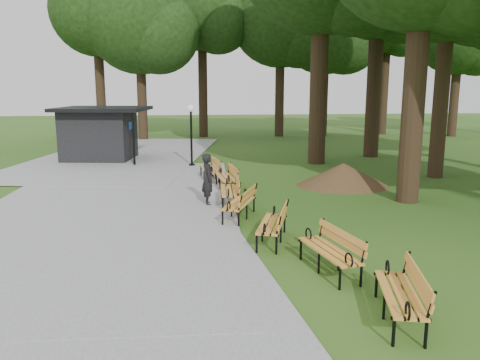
{
  "coord_description": "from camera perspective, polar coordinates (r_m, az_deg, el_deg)",
  "views": [
    {
      "loc": [
        -1.41,
        -11.66,
        3.65
      ],
      "look_at": [
        -0.03,
        1.26,
        1.1
      ],
      "focal_mm": 36.14,
      "sensor_mm": 36.0,
      "label": 1
    }
  ],
  "objects": [
    {
      "name": "ground",
      "position": [
        12.3,
        0.75,
        -6.16
      ],
      "size": [
        100.0,
        100.0,
        0.0
      ],
      "primitive_type": "plane",
      "color": "#2B5317",
      "rests_on": "ground"
    },
    {
      "name": "path",
      "position": [
        15.32,
        -15.69,
        -2.99
      ],
      "size": [
        12.0,
        38.0,
        0.06
      ],
      "primitive_type": "cube",
      "color": "gray",
      "rests_on": "ground"
    },
    {
      "name": "person",
      "position": [
        14.89,
        -3.79,
        0.07
      ],
      "size": [
        0.44,
        0.62,
        1.61
      ],
      "primitive_type": "imported",
      "rotation": [
        0.0,
        0.0,
        1.66
      ],
      "color": "black",
      "rests_on": "ground"
    },
    {
      "name": "kiosk",
      "position": [
        24.99,
        -16.3,
        5.27
      ],
      "size": [
        4.63,
        4.17,
        2.61
      ],
      "primitive_type": null,
      "rotation": [
        0.0,
        0.0,
        -0.14
      ],
      "color": "black",
      "rests_on": "ground"
    },
    {
      "name": "lamp_post",
      "position": [
        22.11,
        -5.8,
        6.89
      ],
      "size": [
        0.32,
        0.32,
        2.81
      ],
      "color": "black",
      "rests_on": "ground"
    },
    {
      "name": "dirt_mound",
      "position": [
        18.17,
        12.07,
        0.64
      ],
      "size": [
        2.85,
        2.85,
        0.85
      ],
      "primitive_type": "cone",
      "color": "#47301C",
      "rests_on": "ground"
    },
    {
      "name": "bench_0",
      "position": [
        8.16,
        18.3,
        -12.65
      ],
      "size": [
        1.06,
        2.0,
        0.88
      ],
      "primitive_type": null,
      "rotation": [
        0.0,
        0.0,
        -1.8
      ],
      "color": "orange",
      "rests_on": "ground"
    },
    {
      "name": "bench_1",
      "position": [
        9.78,
        10.48,
        -8.25
      ],
      "size": [
        1.03,
        1.99,
        0.88
      ],
      "primitive_type": null,
      "rotation": [
        0.0,
        0.0,
        -1.36
      ],
      "color": "orange",
      "rests_on": "ground"
    },
    {
      "name": "bench_2",
      "position": [
        11.43,
        3.75,
        -5.23
      ],
      "size": [
        1.18,
        2.0,
        0.88
      ],
      "primitive_type": null,
      "rotation": [
        0.0,
        0.0,
        -1.88
      ],
      "color": "orange",
      "rests_on": "ground"
    },
    {
      "name": "bench_3",
      "position": [
        13.38,
        -0.11,
        -2.78
      ],
      "size": [
        1.3,
        2.0,
        0.88
      ],
      "primitive_type": null,
      "rotation": [
        0.0,
        0.0,
        -1.95
      ],
      "color": "orange",
      "rests_on": "ground"
    },
    {
      "name": "bench_4",
      "position": [
        14.98,
        -1.29,
        -1.28
      ],
      "size": [
        0.73,
        1.93,
        0.88
      ],
      "primitive_type": null,
      "rotation": [
        0.0,
        0.0,
        -1.62
      ],
      "color": "orange",
      "rests_on": "ground"
    },
    {
      "name": "bench_5",
      "position": [
        17.1,
        -1.66,
        0.28
      ],
      "size": [
        0.81,
        1.95,
        0.88
      ],
      "primitive_type": null,
      "rotation": [
        0.0,
        0.0,
        -1.48
      ],
      "color": "orange",
      "rests_on": "ground"
    },
    {
      "name": "bench_6",
      "position": [
        18.9,
        -3.62,
        1.3
      ],
      "size": [
        0.86,
        1.96,
        0.88
      ],
      "primitive_type": null,
      "rotation": [
        0.0,
        0.0,
        -1.45
      ],
      "color": "orange",
      "rests_on": "ground"
    },
    {
      "name": "tree_backdrop",
      "position": [
        35.91,
        8.64,
        18.44
      ],
      "size": [
        36.83,
        9.44,
        16.63
      ],
      "primitive_type": null,
      "color": "black",
      "rests_on": "ground"
    }
  ]
}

